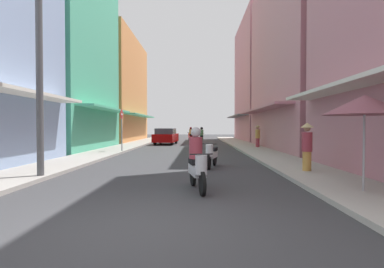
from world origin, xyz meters
The scene contains 17 objects.
ground_plane centered at (0.00, 15.65, 0.00)m, with size 86.47×86.47×0.00m, color #38383A.
sidewalk_left centered at (-4.69, 15.65, 0.06)m, with size 2.18×47.30×0.12m, color #9E9991.
sidewalk_right centered at (4.69, 15.65, 0.06)m, with size 2.18×47.30×0.12m, color #ADA89E.
building_left_mid centered at (-8.77, 15.94, 7.41)m, with size 7.05×9.65×14.84m.
building_left_far centered at (-8.77, 28.34, 5.58)m, with size 7.05×13.25×11.18m.
building_right_mid centered at (8.77, 16.67, 6.35)m, with size 7.05×13.43×12.71m.
building_right_far centered at (8.77, 30.23, 6.77)m, with size 7.05×12.14×13.54m.
motorbike_green centered at (1.22, 24.42, 0.70)m, with size 0.55×1.81×1.58m.
motorbike_white centered at (1.43, 7.07, 0.50)m, with size 0.65×1.78×0.96m.
motorbike_silver centered at (0.88, 2.85, 0.70)m, with size 0.61×1.79×1.58m.
motorbike_red centered at (0.05, 28.63, 0.70)m, with size 0.63×1.79×1.58m.
parked_car centered at (-2.01, 22.68, 0.74)m, with size 2.04×4.21×1.45m.
pedestrian_crossing centered at (4.54, 5.49, 0.97)m, with size 0.44×0.44×1.72m.
pedestrian_foreground centered at (5.23, 17.51, 0.97)m, with size 0.44×0.44×1.72m.
vendor_umbrella centered at (4.69, 2.27, 2.08)m, with size 1.83×1.83×2.31m.
utility_pole centered at (-3.85, 4.31, 3.79)m, with size 0.20×1.20×7.42m.
street_sign_no_entry centered at (-3.75, 13.69, 1.72)m, with size 0.07×0.60×2.65m.
Camera 1 is at (0.91, -4.76, 1.59)m, focal length 28.54 mm.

